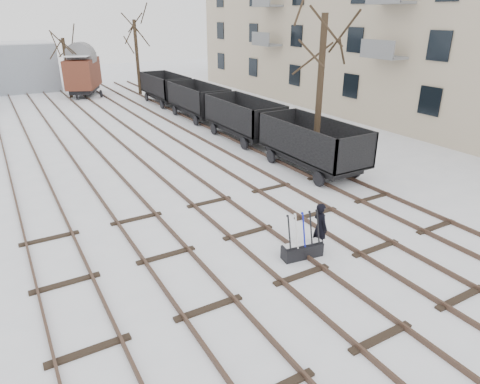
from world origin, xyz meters
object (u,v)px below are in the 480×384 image
object	(u,v)px
ground_frame	(302,249)
freight_wagon_a	(312,152)
worker	(320,227)
box_van_wagon	(83,72)

from	to	relation	value
ground_frame	freight_wagon_a	bearing A→B (deg)	57.20
ground_frame	worker	xyz separation A→B (m)	(0.75, 0.10, 0.53)
worker	box_van_wagon	xyz separation A→B (m)	(-0.49, 32.46, 1.32)
worker	box_van_wagon	size ratio (longest dim) A/B	0.30
ground_frame	box_van_wagon	distance (m)	32.62
worker	freight_wagon_a	world-z (taller)	freight_wagon_a
ground_frame	freight_wagon_a	xyz separation A→B (m)	(5.35, 6.21, 0.62)
freight_wagon_a	box_van_wagon	world-z (taller)	box_van_wagon
freight_wagon_a	box_van_wagon	bearing A→B (deg)	100.94
ground_frame	box_van_wagon	bearing A→B (deg)	97.48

